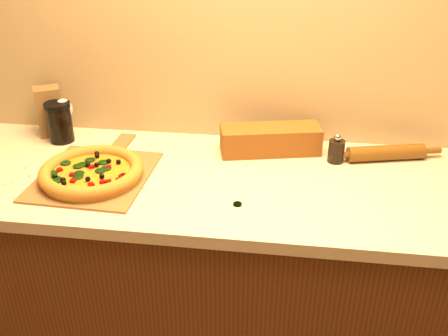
# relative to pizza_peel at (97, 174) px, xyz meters

# --- Properties ---
(cabinet) EXTENTS (2.80, 0.65, 0.86)m
(cabinet) POSITION_rel_pizza_peel_xyz_m (0.49, 0.04, -0.47)
(cabinet) COLOR #4B2710
(cabinet) RESTS_ON ground
(countertop) EXTENTS (2.84, 0.68, 0.04)m
(countertop) POSITION_rel_pizza_peel_xyz_m (0.49, 0.04, -0.02)
(countertop) COLOR beige
(countertop) RESTS_ON cabinet
(pizza_peel) EXTENTS (0.37, 0.54, 0.01)m
(pizza_peel) POSITION_rel_pizza_peel_xyz_m (0.00, 0.00, 0.00)
(pizza_peel) COLOR brown
(pizza_peel) RESTS_ON countertop
(pizza) EXTENTS (0.33, 0.33, 0.05)m
(pizza) POSITION_rel_pizza_peel_xyz_m (-0.00, -0.04, 0.03)
(pizza) COLOR #C18430
(pizza) RESTS_ON pizza_peel
(bottle_cap) EXTENTS (0.03, 0.03, 0.01)m
(bottle_cap) POSITION_rel_pizza_peel_xyz_m (0.49, -0.12, -0.00)
(bottle_cap) COLOR black
(bottle_cap) RESTS_ON countertop
(pepper_grinder) EXTENTS (0.06, 0.06, 0.11)m
(pepper_grinder) POSITION_rel_pizza_peel_xyz_m (0.79, 0.20, 0.04)
(pepper_grinder) COLOR black
(pepper_grinder) RESTS_ON countertop
(rolling_pin) EXTENTS (0.39, 0.12, 0.05)m
(rolling_pin) POSITION_rel_pizza_peel_xyz_m (0.97, 0.24, 0.02)
(rolling_pin) COLOR #542F0E
(rolling_pin) RESTS_ON countertop
(bread_bag) EXTENTS (0.37, 0.19, 0.10)m
(bread_bag) POSITION_rel_pizza_peel_xyz_m (0.56, 0.25, 0.04)
(bread_bag) COLOR brown
(bread_bag) RESTS_ON countertop
(wine_glass) EXTENTS (0.06, 0.06, 0.16)m
(wine_glass) POSITION_rel_pizza_peel_xyz_m (-0.21, 0.26, 0.11)
(wine_glass) COLOR silver
(wine_glass) RESTS_ON countertop
(paper_bag) EXTENTS (0.12, 0.11, 0.19)m
(paper_bag) POSITION_rel_pizza_peel_xyz_m (-0.29, 0.30, 0.09)
(paper_bag) COLOR brown
(paper_bag) RESTS_ON countertop
(dark_jar) EXTENTS (0.09, 0.09, 0.15)m
(dark_jar) POSITION_rel_pizza_peel_xyz_m (-0.22, 0.24, 0.07)
(dark_jar) COLOR black
(dark_jar) RESTS_ON countertop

